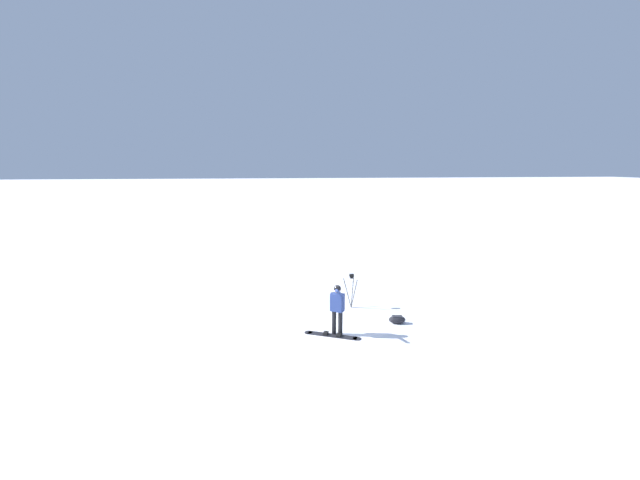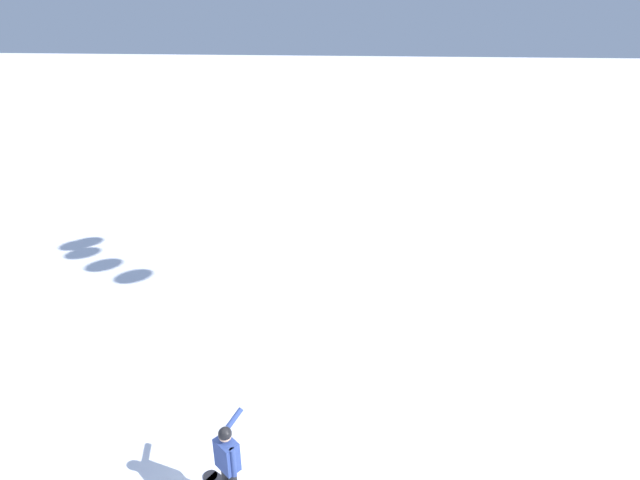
% 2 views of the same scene
% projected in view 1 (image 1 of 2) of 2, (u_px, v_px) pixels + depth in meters
% --- Properties ---
extents(ground_plane, '(300.00, 300.00, 0.00)m').
position_uv_depth(ground_plane, '(325.00, 335.00, 13.09)').
color(ground_plane, white).
extents(snowboarder, '(0.76, 0.48, 1.66)m').
position_uv_depth(snowboarder, '(337.00, 305.00, 12.96)').
color(snowboarder, black).
rests_on(snowboarder, ground_plane).
extents(snowboard, '(0.96, 1.70, 0.10)m').
position_uv_depth(snowboard, '(332.00, 335.00, 13.04)').
color(snowboard, black).
rests_on(snowboard, ground_plane).
extents(gear_bag_large, '(0.38, 0.61, 0.27)m').
position_uv_depth(gear_bag_large, '(397.00, 319.00, 14.04)').
color(gear_bag_large, black).
rests_on(gear_bag_large, ground_plane).
extents(camera_tripod, '(0.55, 0.49, 1.31)m').
position_uv_depth(camera_tripod, '(351.00, 284.00, 15.47)').
color(camera_tripod, '#262628').
rests_on(camera_tripod, ground_plane).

